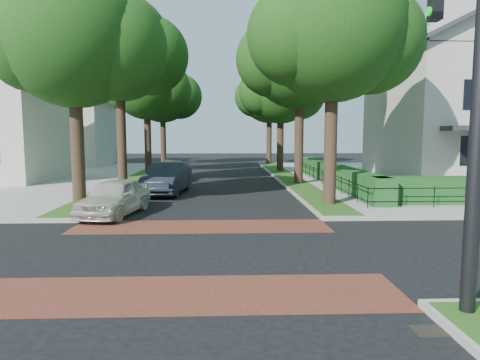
% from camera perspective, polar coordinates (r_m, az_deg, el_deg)
% --- Properties ---
extents(ground, '(120.00, 120.00, 0.00)m').
position_cam_1_polar(ground, '(12.17, -6.01, -9.45)').
color(ground, black).
rests_on(ground, ground).
extents(sidewalk_ne, '(30.00, 30.00, 0.15)m').
position_cam_1_polar(sidewalk_ne, '(36.06, 29.10, 0.33)').
color(sidewalk_ne, gray).
rests_on(sidewalk_ne, ground).
extents(crosswalk_far, '(9.00, 2.20, 0.01)m').
position_cam_1_polar(crosswalk_far, '(15.27, -5.19, -6.19)').
color(crosswalk_far, brown).
rests_on(crosswalk_far, ground).
extents(crosswalk_near, '(9.00, 2.20, 0.01)m').
position_cam_1_polar(crosswalk_near, '(9.14, -7.43, -14.83)').
color(crosswalk_near, brown).
rests_on(crosswalk_near, ground).
extents(storm_drain, '(0.65, 0.45, 0.01)m').
position_cam_1_polar(storm_drain, '(8.22, 24.32, -17.84)').
color(storm_drain, black).
rests_on(storm_drain, ground).
extents(grass_strip_ne, '(1.60, 29.80, 0.02)m').
position_cam_1_polar(grass_strip_ne, '(31.28, 6.32, 0.45)').
color(grass_strip_ne, '#204814').
rests_on(grass_strip_ne, sidewalk_ne).
extents(grass_strip_nw, '(1.60, 29.80, 0.02)m').
position_cam_1_polar(grass_strip_nw, '(31.57, -13.46, 0.37)').
color(grass_strip_nw, '#204814').
rests_on(grass_strip_nw, sidewalk_nw).
extents(tree_right_near, '(7.75, 6.67, 10.66)m').
position_cam_1_polar(tree_right_near, '(20.00, 12.43, 18.63)').
color(tree_right_near, black).
rests_on(tree_right_near, sidewalk_ne).
extents(tree_right_mid, '(8.25, 7.09, 11.22)m').
position_cam_1_polar(tree_right_mid, '(27.76, 8.17, 15.91)').
color(tree_right_mid, black).
rests_on(tree_right_mid, sidewalk_ne).
extents(tree_right_far, '(7.25, 6.23, 9.74)m').
position_cam_1_polar(tree_right_far, '(36.41, 5.57, 11.90)').
color(tree_right_far, black).
rests_on(tree_right_far, sidewalk_ne).
extents(tree_right_back, '(7.50, 6.45, 10.20)m').
position_cam_1_polar(tree_right_back, '(45.35, 4.04, 11.24)').
color(tree_right_back, black).
rests_on(tree_right_back, sidewalk_ne).
extents(tree_left_near, '(7.50, 6.45, 10.20)m').
position_cam_1_polar(tree_left_near, '(20.32, -20.86, 17.13)').
color(tree_left_near, black).
rests_on(tree_left_near, sidewalk_nw).
extents(tree_left_mid, '(8.00, 6.88, 11.48)m').
position_cam_1_polar(tree_left_mid, '(28.11, -15.49, 16.37)').
color(tree_left_mid, black).
rests_on(tree_left_mid, sidewalk_nw).
extents(tree_left_far, '(7.00, 6.02, 9.86)m').
position_cam_1_polar(tree_left_far, '(36.65, -12.14, 12.09)').
color(tree_left_far, black).
rests_on(tree_left_far, sidewalk_nw).
extents(tree_left_back, '(7.75, 6.66, 10.44)m').
position_cam_1_polar(tree_left_back, '(45.55, -10.13, 11.32)').
color(tree_left_back, black).
rests_on(tree_left_back, sidewalk_nw).
extents(hedge_main_road, '(1.00, 18.00, 1.20)m').
position_cam_1_polar(hedge_main_road, '(27.68, 12.29, 0.83)').
color(hedge_main_road, '#16411A').
rests_on(hedge_main_road, sidewalk_ne).
extents(fence_main_road, '(0.06, 18.00, 0.90)m').
position_cam_1_polar(fence_main_road, '(27.50, 10.67, 0.51)').
color(fence_main_road, black).
rests_on(fence_main_road, sidewalk_ne).
extents(house_left_far, '(10.00, 9.00, 10.14)m').
position_cam_1_polar(house_left_far, '(46.67, -22.78, 7.89)').
color(house_left_far, beige).
rests_on(house_left_far, sidewalk_nw).
extents(traffic_signal, '(2.17, 2.00, 8.00)m').
position_cam_1_polar(traffic_signal, '(8.45, 27.66, 15.25)').
color(traffic_signal, black).
rests_on(traffic_signal, sidewalk_se).
extents(parked_car_front, '(2.49, 4.62, 1.49)m').
position_cam_1_polar(parked_car_front, '(17.89, -16.42, -2.18)').
color(parked_car_front, beige).
rests_on(parked_car_front, ground).
extents(parked_car_middle, '(2.32, 5.31, 1.70)m').
position_cam_1_polar(parked_car_middle, '(23.61, -9.70, 0.21)').
color(parked_car_middle, '#1F242E').
rests_on(parked_car_middle, ground).
extents(parked_car_rear, '(2.40, 4.89, 1.37)m').
position_cam_1_polar(parked_car_rear, '(30.55, -8.89, 1.26)').
color(parked_car_rear, gray).
rests_on(parked_car_rear, ground).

